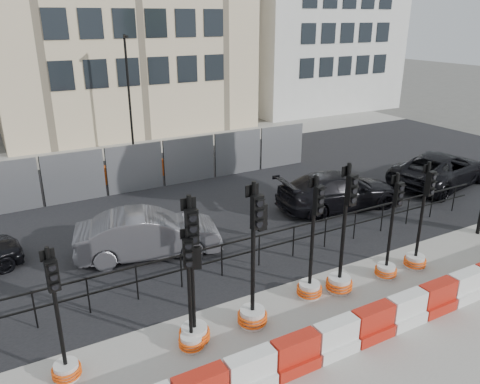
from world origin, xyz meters
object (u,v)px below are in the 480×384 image
traffic_signal_h (417,247)px  car_c (339,191)px  traffic_signal_a (64,354)px  traffic_signal_d (253,294)px

traffic_signal_h → car_c: size_ratio=0.63×
traffic_signal_a → traffic_signal_d: 4.14m
traffic_signal_d → car_c: (6.47, 4.65, -0.15)m
traffic_signal_h → traffic_signal_a: bearing=169.1°
car_c → traffic_signal_d: bearing=132.8°
traffic_signal_d → car_c: traffic_signal_d is taller
traffic_signal_d → car_c: bearing=31.3°
traffic_signal_a → traffic_signal_d: size_ratio=0.82×
traffic_signal_a → car_c: bearing=14.4°
traffic_signal_a → car_c: traffic_signal_a is taller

